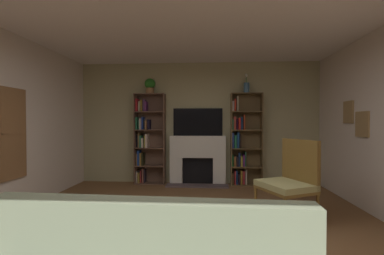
# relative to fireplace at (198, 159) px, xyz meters

# --- Properties ---
(ground_plane) EXTENTS (7.91, 7.91, 0.00)m
(ground_plane) POSITION_rel_fireplace_xyz_m (0.00, -3.18, -0.56)
(ground_plane) COLOR brown
(wall_back_accent) EXTENTS (5.43, 0.06, 2.70)m
(wall_back_accent) POSITION_rel_fireplace_xyz_m (0.00, 0.14, 0.79)
(wall_back_accent) COLOR tan
(wall_back_accent) RESTS_ON ground_plane
(fireplace) EXTENTS (1.33, 0.51, 1.07)m
(fireplace) POSITION_rel_fireplace_xyz_m (0.00, 0.00, 0.00)
(fireplace) COLOR white
(fireplace) RESTS_ON ground_plane
(tv) EXTENTS (1.09, 0.06, 0.61)m
(tv) POSITION_rel_fireplace_xyz_m (0.00, 0.08, 0.81)
(tv) COLOR black
(tv) RESTS_ON fireplace
(bookshelf_left) EXTENTS (0.67, 0.30, 2.00)m
(bookshelf_left) POSITION_rel_fireplace_xyz_m (-1.14, 0.00, 0.43)
(bookshelf_left) COLOR brown
(bookshelf_left) RESTS_ON ground_plane
(bookshelf_right) EXTENTS (0.67, 0.30, 2.00)m
(bookshelf_right) POSITION_rel_fireplace_xyz_m (0.98, -0.00, 0.35)
(bookshelf_right) COLOR brown
(bookshelf_right) RESTS_ON ground_plane
(potted_plant) EXTENTS (0.23, 0.23, 0.34)m
(potted_plant) POSITION_rel_fireplace_xyz_m (-1.06, -0.04, 1.62)
(potted_plant) COLOR #AA7B4E
(potted_plant) RESTS_ON bookshelf_left
(vase_with_flowers) EXTENTS (0.12, 0.12, 0.42)m
(vase_with_flowers) POSITION_rel_fireplace_xyz_m (1.06, -0.04, 1.57)
(vase_with_flowers) COLOR teal
(vase_with_flowers) RESTS_ON bookshelf_right
(armchair) EXTENTS (0.82, 0.86, 1.12)m
(armchair) POSITION_rel_fireplace_xyz_m (1.40, -2.15, 0.01)
(armchair) COLOR brown
(armchair) RESTS_ON ground_plane
(coffee_table) EXTENTS (0.83, 0.40, 0.40)m
(coffee_table) POSITION_rel_fireplace_xyz_m (-0.06, -3.77, -0.22)
(coffee_table) COLOR brown
(coffee_table) RESTS_ON ground_plane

